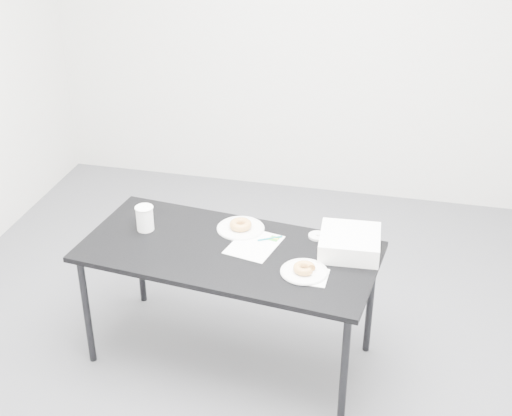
% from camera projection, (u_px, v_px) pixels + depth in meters
% --- Properties ---
extents(floor, '(4.00, 4.00, 0.00)m').
position_uv_depth(floor, '(245.00, 340.00, 4.11)').
color(floor, '#4D4E53').
rests_on(floor, ground).
extents(wall_back, '(4.00, 0.02, 2.70)m').
position_uv_depth(wall_back, '(310.00, 22.00, 5.17)').
color(wall_back, silver).
rests_on(wall_back, floor).
extents(table, '(1.59, 0.88, 0.69)m').
position_uv_depth(table, '(229.00, 258.00, 3.69)').
color(table, black).
rests_on(table, floor).
extents(scorecard, '(0.29, 0.33, 0.00)m').
position_uv_depth(scorecard, '(254.00, 245.00, 3.71)').
color(scorecard, white).
rests_on(scorecard, table).
extents(logo_patch, '(0.06, 0.06, 0.00)m').
position_uv_depth(logo_patch, '(274.00, 239.00, 3.75)').
color(logo_patch, green).
rests_on(logo_patch, scorecard).
extents(pen, '(0.12, 0.08, 0.01)m').
position_uv_depth(pen, '(270.00, 238.00, 3.75)').
color(pen, '#0B7081').
rests_on(pen, scorecard).
extents(napkin, '(0.17, 0.17, 0.00)m').
position_uv_depth(napkin, '(311.00, 276.00, 3.45)').
color(napkin, white).
rests_on(napkin, table).
extents(plate_near, '(0.23, 0.23, 0.01)m').
position_uv_depth(plate_near, '(304.00, 272.00, 3.48)').
color(plate_near, white).
rests_on(plate_near, napkin).
extents(donut_near, '(0.13, 0.13, 0.04)m').
position_uv_depth(donut_near, '(304.00, 268.00, 3.46)').
color(donut_near, '#C3843D').
rests_on(donut_near, plate_near).
extents(plate_far, '(0.26, 0.26, 0.01)m').
position_uv_depth(plate_far, '(241.00, 228.00, 3.85)').
color(plate_far, white).
rests_on(plate_far, table).
extents(donut_far, '(0.17, 0.17, 0.04)m').
position_uv_depth(donut_far, '(241.00, 225.00, 3.84)').
color(donut_far, '#C3843D').
rests_on(donut_far, plate_far).
extents(coffee_cup, '(0.09, 0.09, 0.14)m').
position_uv_depth(coffee_cup, '(145.00, 218.00, 3.81)').
color(coffee_cup, white).
rests_on(coffee_cup, table).
extents(cup_lid, '(0.10, 0.10, 0.01)m').
position_uv_depth(cup_lid, '(318.00, 236.00, 3.77)').
color(cup_lid, silver).
rests_on(cup_lid, table).
extents(bakery_box, '(0.32, 0.32, 0.10)m').
position_uv_depth(bakery_box, '(350.00, 243.00, 3.63)').
color(bakery_box, white).
rests_on(bakery_box, table).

